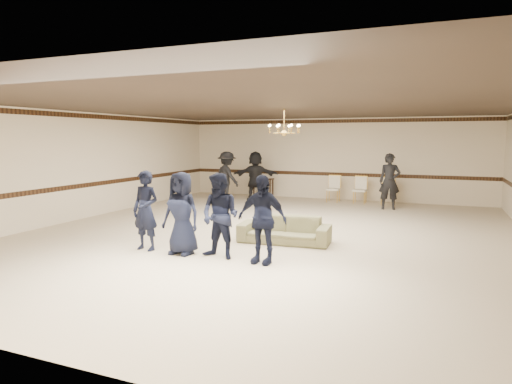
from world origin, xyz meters
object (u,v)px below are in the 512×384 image
boy_a (146,211)px  settee (284,230)px  banquet_chair_right (388,191)px  console_table (262,188)px  adult_mid (255,176)px  adult_left (227,176)px  adult_right (390,181)px  banquet_chair_mid (360,190)px  boy_d (262,219)px  boy_b (182,213)px  chandelier (284,121)px  banquet_chair_left (333,189)px  boy_c (220,216)px

boy_a → settee: 3.17m
banquet_chair_right → console_table: (-5.00, 0.20, -0.10)m
banquet_chair_right → console_table: banquet_chair_right is taller
adult_mid → adult_left: bearing=17.4°
settee → adult_right: (1.76, 5.97, 0.65)m
settee → banquet_chair_mid: (0.61, 6.97, 0.19)m
banquet_chair_mid → boy_d: bearing=-87.6°
boy_b → boy_d: (1.80, 0.00, 0.00)m
chandelier → boy_d: chandelier is taller
banquet_chair_right → boy_a: bearing=-119.4°
chandelier → console_table: (-2.76, 5.40, -2.48)m
banquet_chair_right → adult_right: bearing=-85.7°
boy_b → console_table: 9.13m
adult_right → console_table: 5.31m
adult_mid → boy_b: bearing=81.2°
settee → adult_left: bearing=122.7°
chandelier → boy_a: size_ratio=0.54×
boy_a → banquet_chair_mid: bearing=73.6°
banquet_chair_left → banquet_chair_mid: size_ratio=1.00×
boy_b → adult_mid: bearing=104.7°
boy_d → chandelier: bearing=105.8°
chandelier → boy_d: (0.77, -3.55, -2.01)m
console_table → boy_c: bearing=-74.9°
boy_a → banquet_chair_right: (4.17, 8.75, -0.37)m
banquet_chair_mid → banquet_chair_left: bearing=-174.5°
chandelier → console_table: chandelier is taller
boy_c → chandelier: bearing=95.6°
adult_mid → console_table: size_ratio=2.03×
boy_c → banquet_chair_left: size_ratio=1.74×
adult_right → banquet_chair_left: (-2.14, 1.01, -0.46)m
boy_b → boy_d: same height
boy_c → adult_right: (2.52, 7.74, 0.09)m
boy_a → console_table: (-0.83, 8.95, -0.47)m
boy_a → boy_b: (0.90, 0.00, 0.00)m
boy_a → adult_right: bearing=64.4°
boy_b → boy_d: bearing=3.0°
console_table → banquet_chair_mid: bearing=-4.1°
adult_right → boy_a: bearing=-128.6°
adult_right → banquet_chair_right: 1.12m
adult_left → boy_a: bearing=130.6°
boy_c → boy_a: bearing=-172.3°
boy_c → adult_mid: size_ratio=0.91×
boy_d → adult_mid: 8.86m
chandelier → boy_c: size_ratio=0.54×
boy_d → banquet_chair_mid: size_ratio=1.74×
console_table → settee: bearing=-65.9°
settee → banquet_chair_mid: size_ratio=2.12×
adult_right → banquet_chair_left: bearing=145.4°
settee → console_table: size_ratio=2.23×
boy_d → banquet_chair_left: 8.77m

